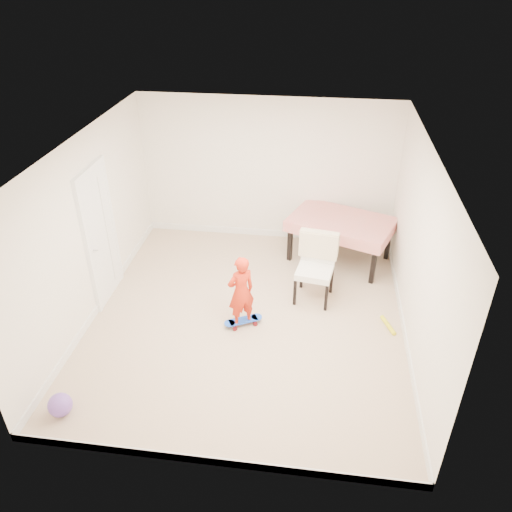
# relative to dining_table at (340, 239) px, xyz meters

# --- Properties ---
(ground) EXTENTS (5.00, 5.00, 0.00)m
(ground) POSITION_rel_dining_table_xyz_m (-1.33, -1.82, -0.39)
(ground) COLOR tan
(ground) RESTS_ON ground
(ceiling) EXTENTS (4.50, 5.00, 0.04)m
(ceiling) POSITION_rel_dining_table_xyz_m (-1.33, -1.82, 2.19)
(ceiling) COLOR white
(ceiling) RESTS_ON wall_back
(wall_back) EXTENTS (4.50, 0.04, 2.60)m
(wall_back) POSITION_rel_dining_table_xyz_m (-1.33, 0.66, 0.91)
(wall_back) COLOR white
(wall_back) RESTS_ON ground
(wall_front) EXTENTS (4.50, 0.04, 2.60)m
(wall_front) POSITION_rel_dining_table_xyz_m (-1.33, -4.30, 0.91)
(wall_front) COLOR white
(wall_front) RESTS_ON ground
(wall_left) EXTENTS (0.04, 5.00, 2.60)m
(wall_left) POSITION_rel_dining_table_xyz_m (-3.56, -1.82, 0.91)
(wall_left) COLOR white
(wall_left) RESTS_ON ground
(wall_right) EXTENTS (0.04, 5.00, 2.60)m
(wall_right) POSITION_rel_dining_table_xyz_m (0.90, -1.82, 0.91)
(wall_right) COLOR white
(wall_right) RESTS_ON ground
(door) EXTENTS (0.11, 0.94, 2.11)m
(door) POSITION_rel_dining_table_xyz_m (-3.55, -1.52, 0.63)
(door) COLOR white
(door) RESTS_ON ground
(baseboard_back) EXTENTS (4.50, 0.02, 0.12)m
(baseboard_back) POSITION_rel_dining_table_xyz_m (-1.33, 0.67, -0.33)
(baseboard_back) COLOR white
(baseboard_back) RESTS_ON ground
(baseboard_front) EXTENTS (4.50, 0.02, 0.12)m
(baseboard_front) POSITION_rel_dining_table_xyz_m (-1.33, -4.31, -0.33)
(baseboard_front) COLOR white
(baseboard_front) RESTS_ON ground
(baseboard_left) EXTENTS (0.02, 5.00, 0.12)m
(baseboard_left) POSITION_rel_dining_table_xyz_m (-3.57, -1.82, -0.33)
(baseboard_left) COLOR white
(baseboard_left) RESTS_ON ground
(baseboard_right) EXTENTS (0.02, 5.00, 0.12)m
(baseboard_right) POSITION_rel_dining_table_xyz_m (0.91, -1.82, -0.33)
(baseboard_right) COLOR white
(baseboard_right) RESTS_ON ground
(dining_table) EXTENTS (1.93, 1.57, 0.78)m
(dining_table) POSITION_rel_dining_table_xyz_m (0.00, 0.00, 0.00)
(dining_table) COLOR #AA1C09
(dining_table) RESTS_ON ground
(dining_chair) EXTENTS (0.68, 0.74, 1.07)m
(dining_chair) POSITION_rel_dining_table_xyz_m (-0.39, -1.22, 0.14)
(dining_chair) COLOR silver
(dining_chair) RESTS_ON ground
(skateboard) EXTENTS (0.60, 0.45, 0.09)m
(skateboard) POSITION_rel_dining_table_xyz_m (-1.36, -1.99, -0.35)
(skateboard) COLOR blue
(skateboard) RESTS_ON ground
(child) EXTENTS (0.48, 0.46, 1.11)m
(child) POSITION_rel_dining_table_xyz_m (-1.38, -2.00, 0.16)
(child) COLOR red
(child) RESTS_ON ground
(balloon) EXTENTS (0.28, 0.28, 0.28)m
(balloon) POSITION_rel_dining_table_xyz_m (-3.21, -3.88, -0.25)
(balloon) COLOR #7B50C1
(balloon) RESTS_ON ground
(foam_toy) EXTENTS (0.20, 0.39, 0.06)m
(foam_toy) POSITION_rel_dining_table_xyz_m (0.71, -1.77, -0.36)
(foam_toy) COLOR yellow
(foam_toy) RESTS_ON ground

